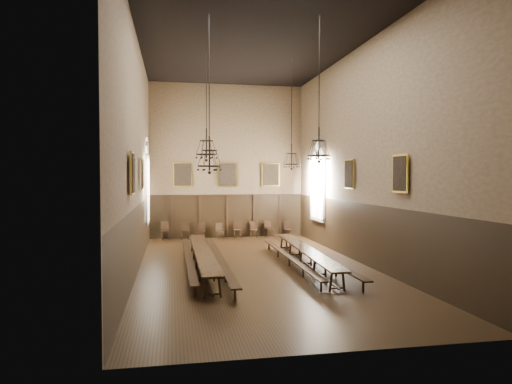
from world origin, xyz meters
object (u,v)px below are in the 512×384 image
object	(u,v)px
chair_5	(254,232)
chandelier_front_left	(209,155)
bench_left_inner	(219,260)
bench_right_inner	(289,260)
chandelier_back_left	(206,148)
chandelier_front_right	(319,145)
bench_left_outer	(189,261)
bench_right_outer	(315,257)
chair_6	(269,232)
table_right	(306,257)
chair_7	(288,232)
chandelier_back_right	(292,156)
chair_1	(185,234)
chair_2	(201,234)
chair_3	(220,234)
table_left	(203,260)
chair_4	(238,233)
chair_0	(165,234)

from	to	relation	value
chair_5	chandelier_front_left	xyz separation A→B (m)	(-3.49, -11.02, 4.03)
bench_left_inner	bench_right_inner	world-z (taller)	bench_left_inner
chandelier_back_left	chandelier_front_right	distance (m)	6.34
bench_left_outer	chandelier_front_left	world-z (taller)	chandelier_front_left
bench_right_outer	chair_6	size ratio (longest dim) A/B	10.23
table_right	chandelier_front_left	size ratio (longest dim) A/B	1.76
bench_right_outer	chair_6	distance (m)	8.48
chair_7	chandelier_back_right	world-z (taller)	chandelier_back_right
table_right	bench_right_inner	world-z (taller)	table_right
chair_6	chair_1	bearing A→B (deg)	162.03
chandelier_back_right	chandelier_front_left	distance (m)	6.37
chair_2	chair_3	size ratio (longest dim) A/B	1.07
table_left	bench_left_inner	size ratio (longest dim) A/B	0.90
bench_left_inner	bench_right_inner	xyz separation A→B (m)	(2.83, -0.11, -0.04)
bench_right_outer	chandelier_front_left	world-z (taller)	chandelier_front_left
table_right	bench_left_inner	distance (m)	3.49
bench_left_outer	chair_2	bearing A→B (deg)	83.21
bench_left_outer	table_left	bearing A→B (deg)	-27.75
chair_5	chair_1	bearing A→B (deg)	-175.09
chair_1	chair_5	world-z (taller)	chair_1
bench_right_inner	chandelier_front_left	distance (m)	5.76
bench_left_inner	bench_right_inner	bearing A→B (deg)	-2.15
chair_3	chandelier_back_left	size ratio (longest dim) A/B	0.19
chair_3	chandelier_front_left	bearing A→B (deg)	-114.23
chair_4	chandelier_back_right	world-z (taller)	chandelier_back_right
chair_5	bench_left_outer	bearing A→B (deg)	-112.78
chair_0	chair_2	xyz separation A→B (m)	(2.02, -0.05, -0.03)
bench_left_inner	chandelier_front_right	size ratio (longest dim) A/B	2.18
bench_left_outer	bench_left_inner	size ratio (longest dim) A/B	0.90
chair_4	bench_right_outer	bearing A→B (deg)	-72.08
chair_6	chair_7	world-z (taller)	chair_6
chandelier_back_left	chandelier_front_left	size ratio (longest dim) A/B	0.89
chandelier_back_left	chair_0	bearing A→B (deg)	107.17
chair_5	chandelier_front_right	size ratio (longest dim) A/B	0.20
chair_3	chandelier_back_right	distance (m)	7.90
bench_right_inner	chandelier_back_right	size ratio (longest dim) A/B	1.81
bench_left_outer	chair_7	world-z (taller)	chair_7
chair_0	chair_1	size ratio (longest dim) A/B	1.02
table_right	chandelier_back_right	world-z (taller)	chandelier_back_right
bench_left_outer	bench_left_inner	world-z (taller)	bench_left_inner
chandelier_front_right	chair_4	bearing A→B (deg)	95.65
chair_1	chandelier_front_left	distance (m)	11.62
chair_2	chandelier_back_left	world-z (taller)	chandelier_back_left
table_left	chandelier_front_left	bearing A→B (deg)	-87.80
chair_6	chair_2	bearing A→B (deg)	161.51
chair_7	table_right	bearing A→B (deg)	-100.29
bench_right_outer	chandelier_front_right	xyz separation A→B (m)	(-0.86, -2.99, 4.37)
table_left	bench_right_inner	bearing A→B (deg)	-0.35
bench_left_outer	chandelier_front_left	distance (m)	4.85
bench_right_outer	chandelier_back_left	size ratio (longest dim) A/B	2.22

